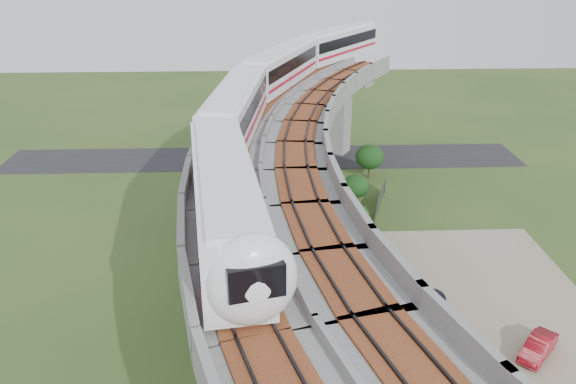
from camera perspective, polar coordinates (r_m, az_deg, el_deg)
name	(u,v)px	position (r m, az deg, el deg)	size (l,w,h in m)	color
ground	(264,309)	(39.67, -2.44, -11.83)	(160.00, 160.00, 0.00)	#334C1E
dirt_lot	(474,322)	(40.43, 18.33, -12.42)	(18.00, 26.00, 0.04)	gray
asphalt_road	(264,158)	(66.38, -2.48, 3.48)	(60.00, 8.00, 0.03)	#232326
viaduct	(323,189)	(35.34, 3.55, 0.33)	(19.58, 73.98, 11.40)	#99968E
metro_train	(284,88)	(46.98, -0.39, 10.56)	(18.71, 59.69, 3.64)	white
fence	(405,297)	(40.35, 11.77, -10.40)	(3.87, 38.73, 1.50)	#2D382D
tree_0	(370,157)	(60.42, 8.29, 3.55)	(3.05, 3.05, 3.69)	#382314
tree_1	(356,186)	(54.48, 6.91, 0.61)	(2.61, 2.61, 2.88)	#382314
tree_2	(358,214)	(48.20, 7.13, -2.22)	(1.85, 1.85, 2.89)	#382314
tree_3	(349,243)	(42.88, 6.18, -5.15)	(2.48, 2.48, 3.49)	#382314
tree_4	(353,299)	(37.05, 6.61, -10.73)	(2.23, 2.23, 3.15)	#382314
tree_5	(397,371)	(32.56, 10.98, -17.39)	(2.16, 2.16, 2.82)	#382314
car_white	(455,372)	(35.16, 16.56, -17.15)	(1.39, 3.46, 1.18)	silver
car_red	(538,347)	(38.65, 24.07, -14.17)	(1.27, 3.65, 1.20)	maroon
car_dark	(420,293)	(41.30, 13.26, -9.99)	(1.47, 3.62, 1.05)	black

